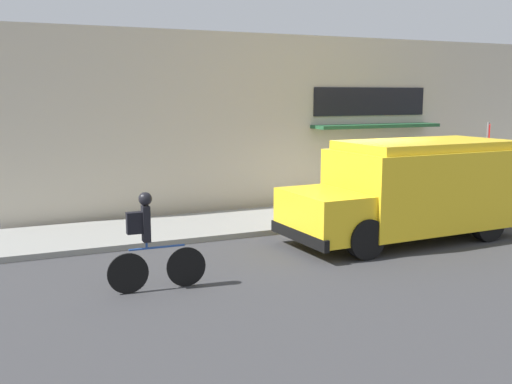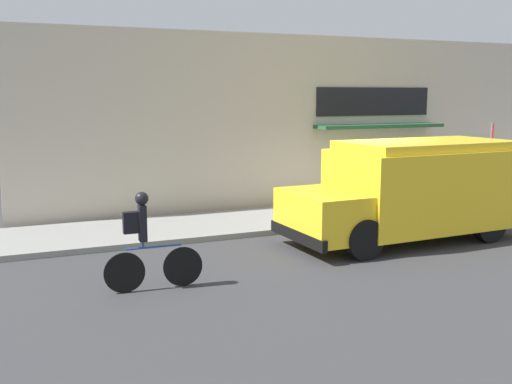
# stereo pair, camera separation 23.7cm
# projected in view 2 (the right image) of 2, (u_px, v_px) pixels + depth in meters

# --- Properties ---
(ground_plane) EXTENTS (70.00, 70.00, 0.00)m
(ground_plane) POSITION_uv_depth(u_px,v_px,m) (361.00, 226.00, 15.06)
(ground_plane) COLOR #38383A
(sidewalk) EXTENTS (28.00, 2.71, 0.13)m
(sidewalk) POSITION_uv_depth(u_px,v_px,m) (334.00, 214.00, 16.28)
(sidewalk) COLOR gray
(sidewalk) RESTS_ON ground_plane
(storefront) EXTENTS (16.62, 0.95, 4.95)m
(storefront) POSITION_uv_depth(u_px,v_px,m) (308.00, 122.00, 17.46)
(storefront) COLOR beige
(storefront) RESTS_ON ground_plane
(school_bus) EXTENTS (5.58, 2.76, 2.25)m
(school_bus) POSITION_uv_depth(u_px,v_px,m) (413.00, 189.00, 13.55)
(school_bus) COLOR yellow
(school_bus) RESTS_ON ground_plane
(cyclist) EXTENTS (1.69, 0.23, 1.70)m
(cyclist) POSITION_uv_depth(u_px,v_px,m) (146.00, 243.00, 10.04)
(cyclist) COLOR black
(cyclist) RESTS_ON ground_plane
(stop_sign_post) EXTENTS (0.45, 0.45, 2.38)m
(stop_sign_post) POSITION_uv_depth(u_px,v_px,m) (491.00, 151.00, 16.81)
(stop_sign_post) COLOR slate
(stop_sign_post) RESTS_ON sidewalk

